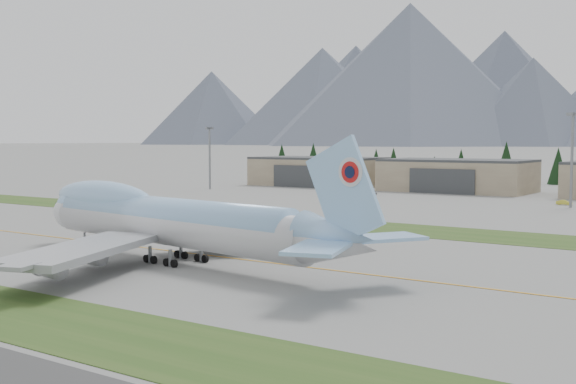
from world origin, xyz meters
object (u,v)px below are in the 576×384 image
Objects in this scene: boeing_747_freighter at (168,220)px; service_vehicle_a at (373,195)px; hangar_left at (318,171)px; hangar_center at (457,175)px; service_vehicle_b at (564,205)px.

service_vehicle_a is (-35.16, 127.46, -5.85)m from boeing_747_freighter.
hangar_left and hangar_center have the same top height.
hangar_left is at bearing 149.86° from service_vehicle_a.
service_vehicle_b is (97.56, -32.45, -5.39)m from hangar_left.
service_vehicle_a is at bearing -37.10° from hangar_left.
service_vehicle_a is 58.72m from service_vehicle_b.
boeing_747_freighter is 132.35m from service_vehicle_a.
boeing_747_freighter is at bearing -83.07° from hangar_center.
service_vehicle_b is (58.64, -3.01, 0.00)m from service_vehicle_a.
boeing_747_freighter reaches higher than hangar_left.
hangar_left is 14.19× the size of service_vehicle_a.
hangar_center is 33.97m from service_vehicle_a.
boeing_747_freighter is at bearing -67.62° from service_vehicle_a.
hangar_left reaches higher than service_vehicle_b.
hangar_center is (-19.08, 156.90, -0.46)m from boeing_747_freighter.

